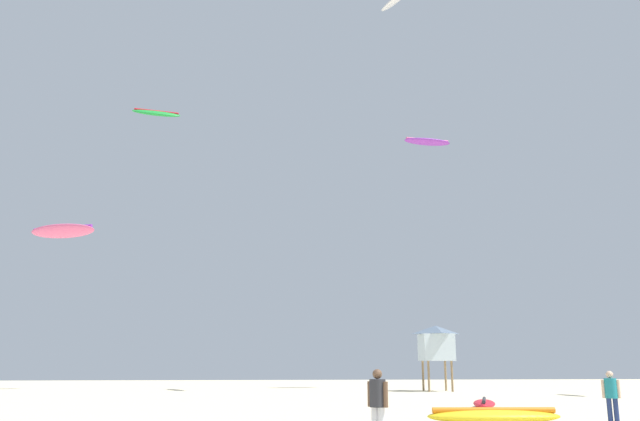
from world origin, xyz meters
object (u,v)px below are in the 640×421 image
object	(u,v)px
kite_aloft_3	(62,231)
kite_aloft_5	(396,0)
kite_grounded_mid	(484,403)
person_midground	(611,393)
kite_grounded_near	(494,416)
kite_aloft_1	(156,113)
person_foreground	(378,400)
kite_aloft_0	(427,142)
lifeguard_tower	(436,343)

from	to	relation	value
kite_aloft_3	kite_aloft_5	bearing A→B (deg)	7.30
kite_grounded_mid	kite_aloft_5	bearing A→B (deg)	90.41
person_midground	kite_grounded_near	size ratio (longest dim) A/B	0.38
kite_aloft_1	kite_aloft_5	size ratio (longest dim) A/B	1.01
person_foreground	person_midground	world-z (taller)	person_foreground
person_foreground	kite_aloft_1	xyz separation A→B (m)	(-10.69, 30.12, 18.50)
person_midground	kite_grounded_mid	size ratio (longest dim) A/B	0.48
kite_aloft_3	person_foreground	bearing A→B (deg)	-58.03
kite_aloft_0	kite_aloft_3	distance (m)	26.68
lifeguard_tower	kite_aloft_5	bearing A→B (deg)	-149.08
lifeguard_tower	kite_aloft_0	bearing A→B (deg)	75.96
kite_grounded_near	kite_aloft_5	bearing A→B (deg)	84.69
kite_aloft_1	kite_aloft_5	world-z (taller)	kite_aloft_5
kite_grounded_near	kite_aloft_0	bearing A→B (deg)	78.81
kite_aloft_0	kite_aloft_3	world-z (taller)	kite_aloft_0
person_midground	kite_grounded_near	xyz separation A→B (m)	(-3.41, 0.65, -0.68)
person_foreground	kite_grounded_mid	world-z (taller)	person_foreground
lifeguard_tower	kite_aloft_3	xyz separation A→B (m)	(-22.99, -4.02, 6.22)
person_foreground	kite_grounded_mid	distance (m)	13.33
kite_grounded_near	kite_aloft_1	distance (m)	35.24
person_midground	lifeguard_tower	world-z (taller)	lifeguard_tower
kite_grounded_mid	lifeguard_tower	xyz separation A→B (m)	(2.18, 15.45, 2.87)
kite_grounded_near	person_midground	bearing A→B (deg)	-10.81
kite_grounded_mid	kite_aloft_0	xyz separation A→B (m)	(3.12, 19.20, 17.96)
kite_aloft_5	lifeguard_tower	bearing A→B (deg)	30.92
kite_grounded_mid	kite_aloft_0	world-z (taller)	kite_aloft_0
kite_aloft_5	kite_aloft_3	bearing A→B (deg)	-172.70
kite_grounded_near	kite_aloft_3	size ratio (longest dim) A/B	0.92
person_foreground	kite_aloft_5	xyz separation A→B (m)	(6.30, 25.75, 25.92)
lifeguard_tower	kite_aloft_1	xyz separation A→B (m)	(-19.27, 3.00, 16.42)
kite_aloft_0	kite_aloft_5	size ratio (longest dim) A/B	1.08
kite_grounded_near	kite_grounded_mid	world-z (taller)	kite_grounded_near
person_midground	kite_grounded_mid	distance (m)	7.76
kite_grounded_mid	kite_aloft_0	size ratio (longest dim) A/B	0.85
person_midground	kite_aloft_5	world-z (taller)	kite_aloft_5
person_midground	kite_aloft_1	xyz separation A→B (m)	(-18.44, 26.06, 18.56)
kite_aloft_1	kite_aloft_3	xyz separation A→B (m)	(-3.72, -7.03, -10.20)
kite_aloft_1	lifeguard_tower	bearing A→B (deg)	-8.86
kite_aloft_0	lifeguard_tower	bearing A→B (deg)	-104.04
kite_grounded_mid	kite_grounded_near	bearing A→B (deg)	-106.45
kite_grounded_mid	kite_aloft_1	xyz separation A→B (m)	(-17.09, 18.45, 19.29)
lifeguard_tower	kite_aloft_3	size ratio (longest dim) A/B	0.93
person_foreground	kite_grounded_near	size ratio (longest dim) A/B	0.41
kite_aloft_3	kite_aloft_5	world-z (taller)	kite_aloft_5
kite_grounded_mid	kite_aloft_5	distance (m)	30.19
person_foreground	kite_aloft_0	xyz separation A→B (m)	(9.52, 30.87, 17.17)
kite_grounded_near	kite_aloft_0	world-z (taller)	kite_aloft_0
person_midground	kite_aloft_1	bearing A→B (deg)	-116.31
kite_aloft_3	kite_grounded_near	bearing A→B (deg)	-44.43
kite_grounded_near	lifeguard_tower	world-z (taller)	lifeguard_tower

